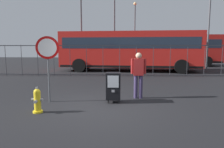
{
  "coord_description": "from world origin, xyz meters",
  "views": [
    {
      "loc": [
        0.63,
        -6.27,
        1.89
      ],
      "look_at": [
        0.3,
        1.2,
        0.9
      ],
      "focal_mm": 33.45,
      "sensor_mm": 36.0,
      "label": 1
    }
  ],
  "objects_px": {
    "newspaper_box_primary": "(113,86)",
    "bus_far": "(165,48)",
    "pedestrian": "(138,73)",
    "bus_near": "(130,49)",
    "street_light_near_left": "(81,12)",
    "street_light_far_left": "(135,29)",
    "stop_sign": "(48,55)",
    "street_light_far_right": "(210,10)",
    "fire_hydrant": "(37,101)",
    "street_light_near_right": "(114,21)"
  },
  "relations": [
    {
      "from": "bus_near",
      "to": "street_light_far_right",
      "type": "height_order",
      "value": "street_light_far_right"
    },
    {
      "from": "pedestrian",
      "to": "bus_far",
      "type": "xyz_separation_m",
      "value": [
        3.66,
        13.49,
        0.76
      ]
    },
    {
      "from": "street_light_near_right",
      "to": "street_light_far_left",
      "type": "relative_size",
      "value": 1.11
    },
    {
      "from": "stop_sign",
      "to": "street_light_near_left",
      "type": "relative_size",
      "value": 0.28
    },
    {
      "from": "fire_hydrant",
      "to": "street_light_far_right",
      "type": "bearing_deg",
      "value": 51.93
    },
    {
      "from": "fire_hydrant",
      "to": "pedestrian",
      "type": "distance_m",
      "value": 3.58
    },
    {
      "from": "pedestrian",
      "to": "bus_far",
      "type": "distance_m",
      "value": 14.0
    },
    {
      "from": "pedestrian",
      "to": "stop_sign",
      "type": "bearing_deg",
      "value": -168.41
    },
    {
      "from": "street_light_far_left",
      "to": "street_light_near_right",
      "type": "bearing_deg",
      "value": -120.6
    },
    {
      "from": "bus_far",
      "to": "street_light_near_right",
      "type": "bearing_deg",
      "value": -150.38
    },
    {
      "from": "stop_sign",
      "to": "bus_far",
      "type": "distance_m",
      "value": 15.65
    },
    {
      "from": "newspaper_box_primary",
      "to": "street_light_far_right",
      "type": "height_order",
      "value": "street_light_far_right"
    },
    {
      "from": "stop_sign",
      "to": "bus_near",
      "type": "height_order",
      "value": "bus_near"
    },
    {
      "from": "bus_near",
      "to": "street_light_far_left",
      "type": "bearing_deg",
      "value": 87.04
    },
    {
      "from": "fire_hydrant",
      "to": "street_light_near_right",
      "type": "bearing_deg",
      "value": 81.86
    },
    {
      "from": "pedestrian",
      "to": "street_light_far_left",
      "type": "xyz_separation_m",
      "value": [
        0.71,
        13.96,
        2.73
      ]
    },
    {
      "from": "bus_far",
      "to": "street_light_near_left",
      "type": "height_order",
      "value": "street_light_near_left"
    },
    {
      "from": "fire_hydrant",
      "to": "bus_near",
      "type": "height_order",
      "value": "bus_near"
    },
    {
      "from": "bus_near",
      "to": "fire_hydrant",
      "type": "bearing_deg",
      "value": -101.55
    },
    {
      "from": "fire_hydrant",
      "to": "bus_far",
      "type": "distance_m",
      "value": 16.76
    },
    {
      "from": "newspaper_box_primary",
      "to": "bus_near",
      "type": "bearing_deg",
      "value": 84.47
    },
    {
      "from": "bus_near",
      "to": "street_light_near_right",
      "type": "height_order",
      "value": "street_light_near_right"
    },
    {
      "from": "fire_hydrant",
      "to": "stop_sign",
      "type": "relative_size",
      "value": 0.33
    },
    {
      "from": "stop_sign",
      "to": "street_light_far_left",
      "type": "relative_size",
      "value": 0.36
    },
    {
      "from": "street_light_near_left",
      "to": "bus_far",
      "type": "bearing_deg",
      "value": 30.32
    },
    {
      "from": "fire_hydrant",
      "to": "street_light_near_left",
      "type": "bearing_deg",
      "value": 94.06
    },
    {
      "from": "pedestrian",
      "to": "street_light_far_left",
      "type": "distance_m",
      "value": 14.24
    },
    {
      "from": "bus_near",
      "to": "street_light_far_left",
      "type": "distance_m",
      "value": 5.66
    },
    {
      "from": "street_light_near_right",
      "to": "street_light_far_left",
      "type": "bearing_deg",
      "value": 59.4
    },
    {
      "from": "pedestrian",
      "to": "bus_near",
      "type": "bearing_deg",
      "value": 89.91
    },
    {
      "from": "stop_sign",
      "to": "street_light_far_right",
      "type": "relative_size",
      "value": 0.26
    },
    {
      "from": "bus_far",
      "to": "street_light_near_right",
      "type": "distance_m",
      "value": 6.11
    },
    {
      "from": "newspaper_box_primary",
      "to": "bus_far",
      "type": "relative_size",
      "value": 0.1
    },
    {
      "from": "street_light_near_left",
      "to": "street_light_far_left",
      "type": "distance_m",
      "value": 6.67
    },
    {
      "from": "stop_sign",
      "to": "pedestrian",
      "type": "distance_m",
      "value": 3.22
    },
    {
      "from": "street_light_far_left",
      "to": "stop_sign",
      "type": "bearing_deg",
      "value": -104.57
    },
    {
      "from": "street_light_near_left",
      "to": "bus_near",
      "type": "bearing_deg",
      "value": -6.47
    },
    {
      "from": "newspaper_box_primary",
      "to": "pedestrian",
      "type": "bearing_deg",
      "value": 35.02
    },
    {
      "from": "fire_hydrant",
      "to": "street_light_far_right",
      "type": "height_order",
      "value": "street_light_far_right"
    },
    {
      "from": "fire_hydrant",
      "to": "street_light_near_left",
      "type": "xyz_separation_m",
      "value": [
        -0.78,
        10.94,
        4.25
      ]
    },
    {
      "from": "stop_sign",
      "to": "street_light_near_left",
      "type": "distance_m",
      "value": 10.23
    },
    {
      "from": "fire_hydrant",
      "to": "bus_far",
      "type": "relative_size",
      "value": 0.07
    },
    {
      "from": "street_light_far_left",
      "to": "pedestrian",
      "type": "bearing_deg",
      "value": -92.9
    },
    {
      "from": "stop_sign",
      "to": "bus_far",
      "type": "bearing_deg",
      "value": 64.46
    },
    {
      "from": "fire_hydrant",
      "to": "street_light_far_left",
      "type": "relative_size",
      "value": 0.12
    },
    {
      "from": "stop_sign",
      "to": "street_light_near_left",
      "type": "xyz_separation_m",
      "value": [
        -0.71,
        9.76,
        3.0
      ]
    },
    {
      "from": "street_light_near_left",
      "to": "street_light_far_right",
      "type": "height_order",
      "value": "street_light_far_right"
    },
    {
      "from": "street_light_far_left",
      "to": "bus_near",
      "type": "bearing_deg",
      "value": -97.51
    },
    {
      "from": "pedestrian",
      "to": "street_light_near_right",
      "type": "relative_size",
      "value": 0.24
    },
    {
      "from": "stop_sign",
      "to": "bus_near",
      "type": "bearing_deg",
      "value": 71.62
    }
  ]
}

